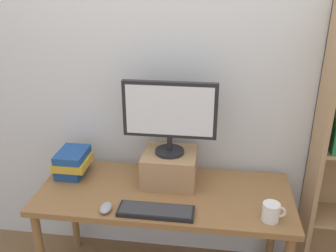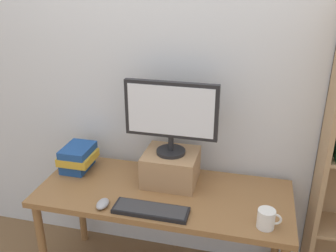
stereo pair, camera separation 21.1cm
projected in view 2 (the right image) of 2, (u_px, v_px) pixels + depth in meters
The scene contains 8 objects.
back_wall at pixel (179, 76), 2.34m from camera, with size 7.00×0.08×2.60m.
desk at pixel (164, 202), 2.25m from camera, with size 1.50×0.62×0.70m.
riser_box at pixel (171, 167), 2.29m from camera, with size 0.32×0.29×0.20m.
computer_monitor at pixel (171, 114), 2.15m from camera, with size 0.55×0.17×0.44m.
keyboard at pixel (151, 210), 2.03m from camera, with size 0.41×0.13×0.02m.
computer_mouse at pixel (103, 204), 2.07m from camera, with size 0.06×0.10×0.04m.
book_stack at pixel (78, 158), 2.43m from camera, with size 0.20×0.23×0.16m.
coffee_mug at pixel (267, 219), 1.90m from camera, with size 0.12×0.09×0.10m.
Camera 2 is at (0.49, -1.84, 1.93)m, focal length 40.00 mm.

